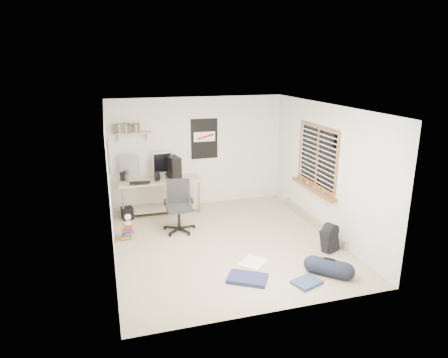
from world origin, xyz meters
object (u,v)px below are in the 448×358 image
object	(u,v)px
office_chair	(179,208)
duffel_bag	(329,267)
desk	(160,196)
backpack	(330,240)
book_stack	(127,232)

from	to	relation	value
office_chair	duffel_bag	bearing A→B (deg)	-40.76
desk	backpack	xyz separation A→B (m)	(2.62, -2.80, -0.16)
book_stack	office_chair	bearing A→B (deg)	5.96
duffel_bag	book_stack	bearing A→B (deg)	-173.75
backpack	office_chair	bearing A→B (deg)	122.62
backpack	book_stack	size ratio (longest dim) A/B	0.97
office_chair	duffel_bag	size ratio (longest dim) A/B	1.89
desk	backpack	size ratio (longest dim) A/B	4.37
duffel_bag	office_chair	bearing A→B (deg)	173.07
desk	duffel_bag	world-z (taller)	desk
office_chair	desk	bearing A→B (deg)	110.20
desk	backpack	bearing A→B (deg)	-22.01
duffel_bag	backpack	bearing A→B (deg)	102.84
duffel_bag	book_stack	world-z (taller)	duffel_bag
office_chair	book_stack	xyz separation A→B (m)	(-1.01, -0.11, -0.34)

